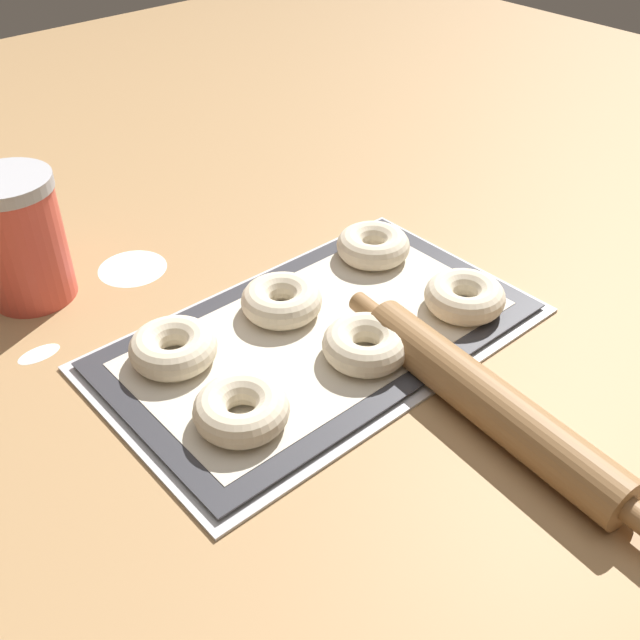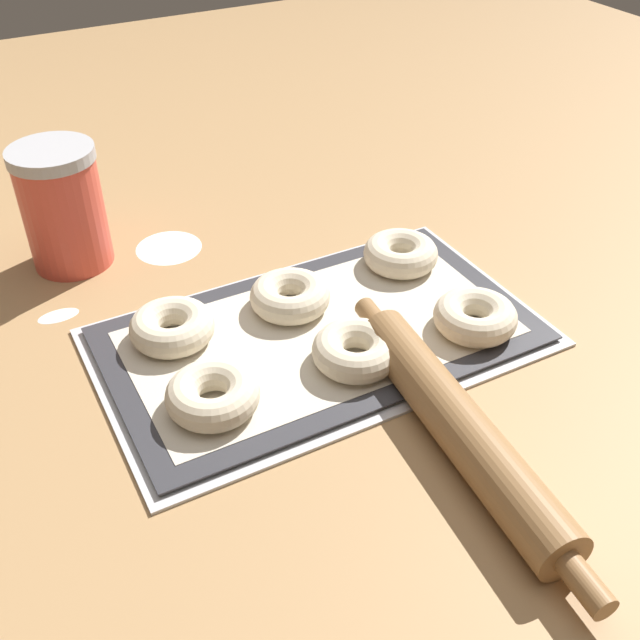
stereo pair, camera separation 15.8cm
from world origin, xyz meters
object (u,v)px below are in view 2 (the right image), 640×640
at_px(baking_tray, 320,337).
at_px(bagel_back_center, 290,296).
at_px(bagel_back_left, 172,327).
at_px(bagel_front_left, 213,395).
at_px(bagel_back_right, 401,253).
at_px(bagel_front_right, 475,317).
at_px(bagel_front_center, 353,351).
at_px(rolling_pin, 459,426).
at_px(flour_canister, 63,207).

xyz_separation_m(baking_tray, bagel_back_center, (-0.01, 0.06, 0.03)).
bearing_deg(baking_tray, bagel_back_left, 155.99).
height_order(bagel_front_left, bagel_back_right, same).
bearing_deg(bagel_front_right, bagel_back_left, 154.81).
relative_size(bagel_front_left, bagel_front_center, 1.00).
bearing_deg(bagel_back_center, bagel_front_right, -39.27).
relative_size(bagel_back_left, bagel_back_right, 1.00).
bearing_deg(bagel_front_left, rolling_pin, -38.26).
bearing_deg(bagel_back_left, bagel_back_center, -3.65).
bearing_deg(rolling_pin, bagel_front_right, 47.34).
bearing_deg(bagel_front_right, bagel_front_left, 176.20).
bearing_deg(bagel_back_right, flour_canister, 148.23).
distance_m(bagel_front_left, rolling_pin, 0.25).
distance_m(baking_tray, bagel_back_right, 0.18).
bearing_deg(bagel_front_right, bagel_back_right, 90.26).
xyz_separation_m(bagel_front_center, flour_canister, (-0.22, 0.38, 0.06)).
xyz_separation_m(baking_tray, flour_canister, (-0.22, 0.31, 0.08)).
height_order(bagel_front_left, rolling_pin, rolling_pin).
relative_size(bagel_back_left, rolling_pin, 0.23).
relative_size(baking_tray, flour_canister, 3.13).
height_order(bagel_back_right, rolling_pin, rolling_pin).
distance_m(bagel_front_center, bagel_front_right, 0.16).
xyz_separation_m(baking_tray, bagel_front_center, (0.01, -0.07, 0.03)).
height_order(bagel_front_center, flour_canister, flour_canister).
height_order(bagel_front_right, rolling_pin, rolling_pin).
xyz_separation_m(bagel_front_left, bagel_back_right, (0.32, 0.14, 0.00)).
xyz_separation_m(baking_tray, bagel_front_right, (0.17, -0.08, 0.03)).
bearing_deg(flour_canister, rolling_pin, -64.24).
xyz_separation_m(bagel_front_center, bagel_front_right, (0.16, -0.01, 0.00)).
xyz_separation_m(flour_canister, rolling_pin, (0.26, -0.53, -0.06)).
relative_size(baking_tray, rolling_pin, 1.19).
distance_m(baking_tray, bagel_front_center, 0.07).
height_order(bagel_front_right, bagel_back_center, same).
relative_size(bagel_back_left, flour_canister, 0.60).
distance_m(bagel_front_center, rolling_pin, 0.15).
bearing_deg(bagel_back_center, baking_tray, -81.57).
bearing_deg(bagel_front_left, bagel_back_right, 23.08).
height_order(baking_tray, bagel_front_center, bagel_front_center).
bearing_deg(bagel_front_center, bagel_back_left, 139.59).
distance_m(bagel_back_center, bagel_back_right, 0.17).
distance_m(bagel_front_left, bagel_back_left, 0.13).
relative_size(baking_tray, bagel_back_right, 5.24).
bearing_deg(bagel_back_right, baking_tray, -154.64).
distance_m(bagel_back_left, rolling_pin, 0.35).
distance_m(baking_tray, bagel_front_right, 0.19).
bearing_deg(flour_canister, baking_tray, -55.42).
height_order(baking_tray, bagel_front_left, bagel_front_left).
bearing_deg(bagel_front_right, baking_tray, 153.70).
bearing_deg(bagel_back_left, bagel_front_center, -40.41).
bearing_deg(bagel_front_left, bagel_back_center, 38.78).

